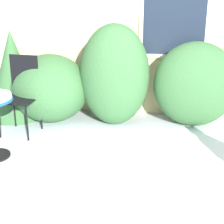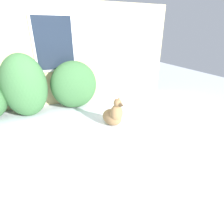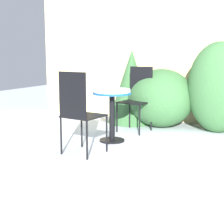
{
  "view_description": "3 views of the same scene",
  "coord_description": "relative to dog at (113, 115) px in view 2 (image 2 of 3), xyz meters",
  "views": [
    {
      "loc": [
        0.55,
        -3.19,
        1.9
      ],
      "look_at": [
        0.0,
        0.6,
        0.55
      ],
      "focal_mm": 55.0,
      "sensor_mm": 36.0,
      "label": 1
    },
    {
      "loc": [
        0.32,
        -2.78,
        1.9
      ],
      "look_at": [
        1.61,
        0.45,
        0.3
      ],
      "focal_mm": 28.0,
      "sensor_mm": 36.0,
      "label": 2
    },
    {
      "loc": [
        0.84,
        -4.12,
        1.3
      ],
      "look_at": [
        -1.4,
        0.32,
        0.44
      ],
      "focal_mm": 55.0,
      "sensor_mm": 36.0,
      "label": 3
    }
  ],
  "objects": [
    {
      "name": "shrub_right",
      "position": [
        -0.57,
        1.35,
        0.38
      ],
      "size": [
        1.2,
        0.71,
        1.24
      ],
      "color": "#386638",
      "rests_on": "ground_plane"
    },
    {
      "name": "shrub_middle",
      "position": [
        -1.74,
        1.24,
        0.51
      ],
      "size": [
        1.01,
        0.78,
        1.49
      ],
      "color": "#386638",
      "rests_on": "ground_plane"
    },
    {
      "name": "ground_plane",
      "position": [
        -1.62,
        -0.4,
        -0.24
      ],
      "size": [
        16.0,
        16.0,
        0.0
      ],
      "primitive_type": "plane",
      "color": "silver"
    },
    {
      "name": "dog",
      "position": [
        0.0,
        0.0,
        0.0
      ],
      "size": [
        0.5,
        0.69,
        0.67
      ],
      "rotation": [
        0.0,
        0.0,
        0.32
      ],
      "color": "#937047",
      "rests_on": "ground_plane"
    },
    {
      "name": "house_wall",
      "position": [
        -1.59,
        1.8,
        1.09
      ],
      "size": [
        8.0,
        0.1,
        2.62
      ],
      "color": "#D1BC84",
      "rests_on": "ground_plane"
    }
  ]
}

